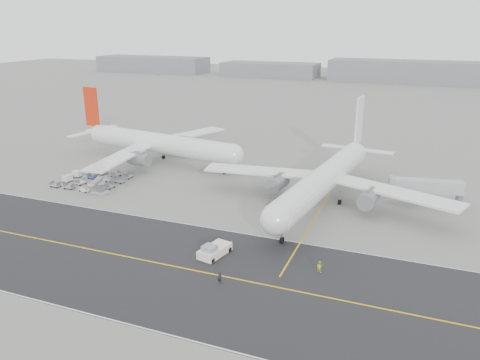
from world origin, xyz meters
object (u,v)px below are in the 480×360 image
at_px(airliner_a, 156,143).
at_px(ground_crew_b, 319,267).
at_px(ground_crew_a, 220,278).
at_px(pushback_tug, 214,251).
at_px(jet_bridge, 427,187).
at_px(airliner_b, 326,178).

distance_m(airliner_a, ground_crew_b, 72.22).
bearing_deg(ground_crew_b, ground_crew_a, 52.89).
bearing_deg(pushback_tug, jet_bridge, 61.32).
distance_m(pushback_tug, ground_crew_b, 17.82).
xyz_separation_m(pushback_tug, ground_crew_b, (17.79, 1.13, -0.03)).
relative_size(pushback_tug, jet_bridge, 0.52).
relative_size(airliner_a, jet_bridge, 3.49).
xyz_separation_m(airliner_a, jet_bridge, (71.68, -8.29, -1.43)).
height_order(airliner_a, pushback_tug, airliner_a).
bearing_deg(airliner_b, ground_crew_b, -72.51).
distance_m(pushback_tug, ground_crew_a, 9.05).
height_order(airliner_b, ground_crew_b, airliner_b).
bearing_deg(airliner_a, pushback_tug, -131.18).
distance_m(airliner_b, pushback_tug, 34.23).
bearing_deg(ground_crew_b, airliner_b, -61.00).
relative_size(jet_bridge, ground_crew_a, 8.60).
distance_m(airliner_a, ground_crew_a, 69.12).
height_order(ground_crew_a, ground_crew_b, ground_crew_a).
height_order(jet_bridge, ground_crew_b, jet_bridge).
distance_m(pushback_tug, jet_bridge, 50.19).
relative_size(airliner_b, pushback_tug, 6.88).
bearing_deg(ground_crew_b, airliner_a, -19.63).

